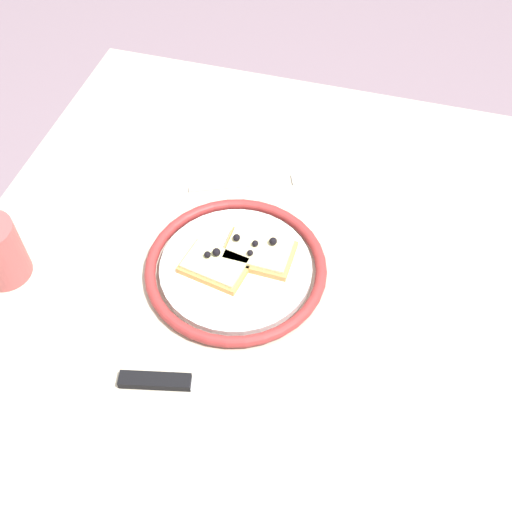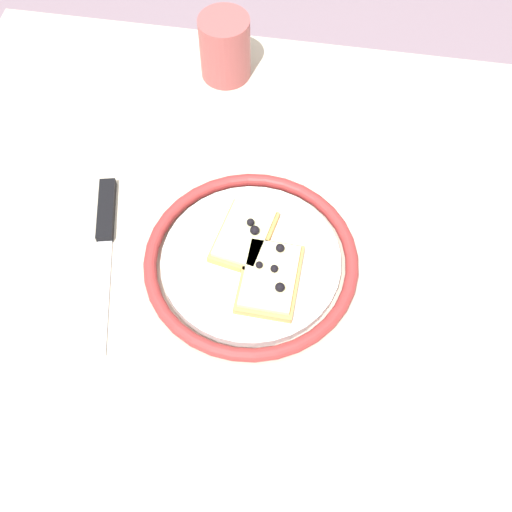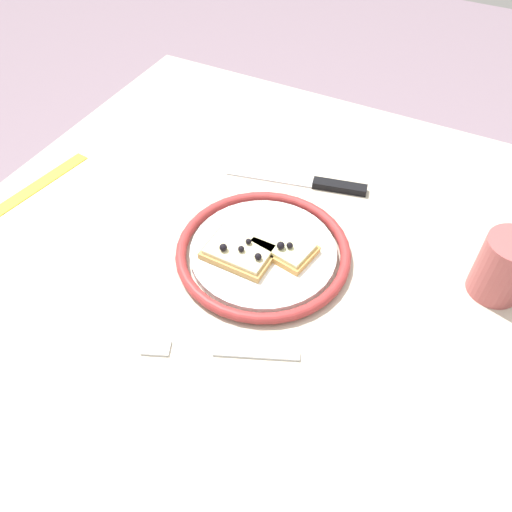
{
  "view_description": "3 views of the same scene",
  "coord_description": "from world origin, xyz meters",
  "px_view_note": "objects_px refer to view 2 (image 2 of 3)",
  "views": [
    {
      "loc": [
        0.49,
        0.13,
        1.42
      ],
      "look_at": [
        -0.01,
        -0.01,
        0.75
      ],
      "focal_mm": 43.27,
      "sensor_mm": 36.0,
      "label": 1
    },
    {
      "loc": [
        -0.07,
        0.35,
        1.39
      ],
      "look_at": [
        -0.01,
        -0.03,
        0.74
      ],
      "focal_mm": 45.62,
      "sensor_mm": 36.0,
      "label": 2
    },
    {
      "loc": [
        -0.46,
        -0.26,
        1.28
      ],
      "look_at": [
        -0.01,
        -0.03,
        0.72
      ],
      "focal_mm": 36.24,
      "sensor_mm": 36.0,
      "label": 3
    }
  ],
  "objects_px": {
    "pizza_slice_far": "(270,278)",
    "cup": "(225,48)",
    "dining_table": "(247,327)",
    "knife": "(105,232)",
    "pizza_slice_near": "(244,236)",
    "fork": "(397,267)",
    "plate": "(248,261)"
  },
  "relations": [
    {
      "from": "plate",
      "to": "pizza_slice_near",
      "type": "bearing_deg",
      "value": -70.91
    },
    {
      "from": "pizza_slice_far",
      "to": "fork",
      "type": "xyz_separation_m",
      "value": [
        -0.15,
        -0.05,
        -0.02
      ]
    },
    {
      "from": "knife",
      "to": "cup",
      "type": "xyz_separation_m",
      "value": [
        -0.1,
        -0.3,
        0.04
      ]
    },
    {
      "from": "pizza_slice_near",
      "to": "knife",
      "type": "bearing_deg",
      "value": 3.85
    },
    {
      "from": "dining_table",
      "to": "pizza_slice_far",
      "type": "height_order",
      "value": "pizza_slice_far"
    },
    {
      "from": "pizza_slice_near",
      "to": "knife",
      "type": "height_order",
      "value": "pizza_slice_near"
    },
    {
      "from": "pizza_slice_far",
      "to": "cup",
      "type": "bearing_deg",
      "value": -71.29
    },
    {
      "from": "pizza_slice_near",
      "to": "cup",
      "type": "distance_m",
      "value": 0.3
    },
    {
      "from": "pizza_slice_far",
      "to": "knife",
      "type": "relative_size",
      "value": 0.42
    },
    {
      "from": "pizza_slice_near",
      "to": "knife",
      "type": "relative_size",
      "value": 0.42
    },
    {
      "from": "plate",
      "to": "pizza_slice_far",
      "type": "distance_m",
      "value": 0.04
    },
    {
      "from": "dining_table",
      "to": "fork",
      "type": "bearing_deg",
      "value": -160.56
    },
    {
      "from": "dining_table",
      "to": "cup",
      "type": "relative_size",
      "value": 9.64
    },
    {
      "from": "knife",
      "to": "dining_table",
      "type": "bearing_deg",
      "value": 164.1
    },
    {
      "from": "pizza_slice_far",
      "to": "cup",
      "type": "xyz_separation_m",
      "value": [
        0.11,
        -0.34,
        0.03
      ]
    },
    {
      "from": "dining_table",
      "to": "fork",
      "type": "height_order",
      "value": "fork"
    },
    {
      "from": "pizza_slice_near",
      "to": "cup",
      "type": "bearing_deg",
      "value": -75.18
    },
    {
      "from": "plate",
      "to": "knife",
      "type": "distance_m",
      "value": 0.18
    },
    {
      "from": "pizza_slice_near",
      "to": "fork",
      "type": "distance_m",
      "value": 0.19
    },
    {
      "from": "pizza_slice_far",
      "to": "cup",
      "type": "distance_m",
      "value": 0.36
    },
    {
      "from": "fork",
      "to": "knife",
      "type": "bearing_deg",
      "value": 1.34
    },
    {
      "from": "dining_table",
      "to": "plate",
      "type": "relative_size",
      "value": 3.55
    },
    {
      "from": "pizza_slice_near",
      "to": "pizza_slice_far",
      "type": "bearing_deg",
      "value": 126.68
    },
    {
      "from": "plate",
      "to": "pizza_slice_far",
      "type": "height_order",
      "value": "pizza_slice_far"
    },
    {
      "from": "fork",
      "to": "cup",
      "type": "distance_m",
      "value": 0.39
    },
    {
      "from": "dining_table",
      "to": "knife",
      "type": "height_order",
      "value": "knife"
    },
    {
      "from": "pizza_slice_near",
      "to": "fork",
      "type": "relative_size",
      "value": 0.52
    },
    {
      "from": "plate",
      "to": "fork",
      "type": "bearing_deg",
      "value": -172.52
    },
    {
      "from": "fork",
      "to": "plate",
      "type": "bearing_deg",
      "value": 7.48
    },
    {
      "from": "plate",
      "to": "fork",
      "type": "distance_m",
      "value": 0.18
    },
    {
      "from": "fork",
      "to": "dining_table",
      "type": "bearing_deg",
      "value": 19.44
    },
    {
      "from": "pizza_slice_near",
      "to": "dining_table",
      "type": "bearing_deg",
      "value": 100.94
    }
  ]
}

